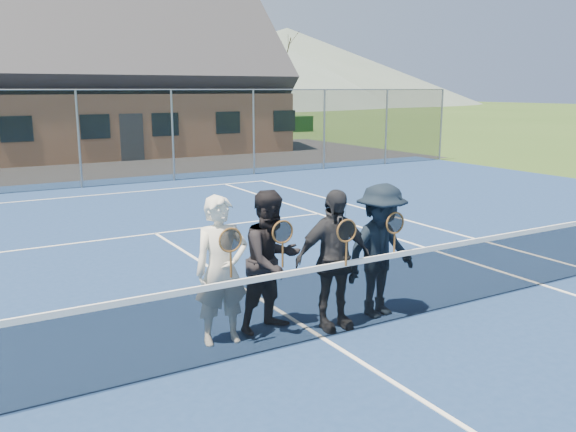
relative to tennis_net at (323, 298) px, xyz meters
name	(u,v)px	position (x,y,z in m)	size (l,w,h in m)	color
ground	(47,166)	(0.00, 20.00, -0.54)	(220.00, 220.00, 0.00)	#2C4719
court_surface	(323,339)	(0.00, 0.00, -0.53)	(30.00, 30.00, 0.02)	navy
hedge_row	(10,133)	(0.00, 32.00, 0.01)	(40.00, 1.20, 1.10)	black
hill_centre	(95,37)	(20.00, 95.00, 10.46)	(120.00, 120.00, 22.00)	slate
hill_east	(287,67)	(55.00, 95.00, 6.46)	(90.00, 90.00, 14.00)	#54655A
court_markings	(323,338)	(0.00, 0.00, -0.51)	(11.03, 23.83, 0.01)	white
tennis_net	(323,298)	(0.00, 0.00, 0.00)	(11.68, 0.08, 1.10)	slate
perimeter_fence	(79,139)	(0.00, 13.50, 0.99)	(30.07, 0.07, 3.02)	slate
clubhouse	(115,68)	(4.00, 24.00, 3.45)	(15.60, 8.20, 7.70)	#9E6B4C
tree_c	(37,40)	(2.00, 33.00, 5.25)	(3.20, 3.20, 7.77)	#392314
tree_d	(199,46)	(12.00, 33.00, 5.25)	(3.20, 3.20, 7.77)	#372614
tree_e	(278,49)	(18.00, 33.00, 5.25)	(3.20, 3.20, 7.77)	#3A2715
player_a	(221,270)	(-1.10, 0.54, 0.38)	(0.70, 0.54, 1.80)	silver
player_b	(272,261)	(-0.39, 0.59, 0.38)	(0.99, 0.84, 1.80)	black
player_c	(333,260)	(0.31, 0.25, 0.38)	(1.09, 0.55, 1.80)	#232328
player_d	(381,251)	(1.10, 0.29, 0.38)	(1.24, 0.81, 1.80)	black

